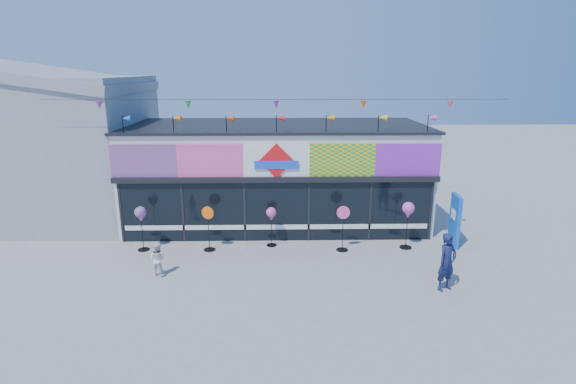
{
  "coord_description": "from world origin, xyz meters",
  "views": [
    {
      "loc": [
        0.1,
        -12.6,
        6.29
      ],
      "look_at": [
        0.39,
        2.0,
        2.29
      ],
      "focal_mm": 28.0,
      "sensor_mm": 36.0,
      "label": 1
    }
  ],
  "objects_px": {
    "spinner_3": "(343,227)",
    "child": "(158,259)",
    "adult_man": "(447,262)",
    "spinner_2": "(271,215)",
    "blue_sign": "(455,220)",
    "spinner_0": "(141,215)",
    "spinner_4": "(408,211)",
    "spinner_1": "(208,227)"
  },
  "relations": [
    {
      "from": "blue_sign",
      "to": "spinner_1",
      "type": "height_order",
      "value": "blue_sign"
    },
    {
      "from": "adult_man",
      "to": "child",
      "type": "xyz_separation_m",
      "value": [
        -8.71,
        1.16,
        -0.33
      ]
    },
    {
      "from": "spinner_1",
      "to": "adult_man",
      "type": "bearing_deg",
      "value": -22.97
    },
    {
      "from": "adult_man",
      "to": "spinner_2",
      "type": "bearing_deg",
      "value": 117.44
    },
    {
      "from": "spinner_4",
      "to": "blue_sign",
      "type": "bearing_deg",
      "value": 7.38
    },
    {
      "from": "spinner_3",
      "to": "spinner_4",
      "type": "distance_m",
      "value": 2.41
    },
    {
      "from": "child",
      "to": "spinner_0",
      "type": "bearing_deg",
      "value": -42.11
    },
    {
      "from": "child",
      "to": "spinner_3",
      "type": "bearing_deg",
      "value": -142.71
    },
    {
      "from": "blue_sign",
      "to": "spinner_3",
      "type": "bearing_deg",
      "value": -169.01
    },
    {
      "from": "adult_man",
      "to": "spinner_1",
      "type": "bearing_deg",
      "value": 128.76
    },
    {
      "from": "spinner_1",
      "to": "child",
      "type": "bearing_deg",
      "value": -123.4
    },
    {
      "from": "spinner_1",
      "to": "spinner_2",
      "type": "distance_m",
      "value": 2.29
    },
    {
      "from": "spinner_2",
      "to": "child",
      "type": "relative_size",
      "value": 1.37
    },
    {
      "from": "adult_man",
      "to": "child",
      "type": "bearing_deg",
      "value": 144.18
    },
    {
      "from": "spinner_4",
      "to": "child",
      "type": "xyz_separation_m",
      "value": [
        -8.44,
        -2.06,
        -0.85
      ]
    },
    {
      "from": "spinner_2",
      "to": "spinner_3",
      "type": "bearing_deg",
      "value": -11.16
    },
    {
      "from": "spinner_3",
      "to": "child",
      "type": "relative_size",
      "value": 1.54
    },
    {
      "from": "blue_sign",
      "to": "spinner_0",
      "type": "distance_m",
      "value": 11.33
    },
    {
      "from": "spinner_2",
      "to": "child",
      "type": "height_order",
      "value": "spinner_2"
    },
    {
      "from": "spinner_3",
      "to": "spinner_4",
      "type": "relative_size",
      "value": 0.95
    },
    {
      "from": "spinner_3",
      "to": "child",
      "type": "height_order",
      "value": "spinner_3"
    },
    {
      "from": "spinner_2",
      "to": "adult_man",
      "type": "relative_size",
      "value": 0.85
    },
    {
      "from": "adult_man",
      "to": "blue_sign",
      "type": "bearing_deg",
      "value": 37.67
    },
    {
      "from": "spinner_2",
      "to": "child",
      "type": "xyz_separation_m",
      "value": [
        -3.54,
        -2.37,
        -0.64
      ]
    },
    {
      "from": "spinner_0",
      "to": "child",
      "type": "relative_size",
      "value": 1.51
    },
    {
      "from": "spinner_1",
      "to": "spinner_4",
      "type": "distance_m",
      "value": 7.15
    },
    {
      "from": "spinner_3",
      "to": "spinner_1",
      "type": "bearing_deg",
      "value": 178.64
    },
    {
      "from": "spinner_0",
      "to": "spinner_1",
      "type": "relative_size",
      "value": 1.0
    },
    {
      "from": "spinner_2",
      "to": "blue_sign",
      "type": "bearing_deg",
      "value": -0.67
    },
    {
      "from": "blue_sign",
      "to": "spinner_2",
      "type": "height_order",
      "value": "blue_sign"
    },
    {
      "from": "spinner_2",
      "to": "child",
      "type": "bearing_deg",
      "value": -146.16
    },
    {
      "from": "spinner_2",
      "to": "spinner_0",
      "type": "bearing_deg",
      "value": -175.83
    },
    {
      "from": "spinner_0",
      "to": "spinner_4",
      "type": "relative_size",
      "value": 0.94
    },
    {
      "from": "spinner_1",
      "to": "blue_sign",
      "type": "bearing_deg",
      "value": 2.0
    },
    {
      "from": "spinner_3",
      "to": "blue_sign",
      "type": "bearing_deg",
      "value": 5.82
    },
    {
      "from": "spinner_3",
      "to": "spinner_2",
      "type": "bearing_deg",
      "value": 168.84
    },
    {
      "from": "spinner_0",
      "to": "spinner_2",
      "type": "distance_m",
      "value": 4.62
    },
    {
      "from": "blue_sign",
      "to": "spinner_2",
      "type": "relative_size",
      "value": 1.3
    },
    {
      "from": "spinner_2",
      "to": "adult_man",
      "type": "bearing_deg",
      "value": -34.3
    },
    {
      "from": "blue_sign",
      "to": "spinner_3",
      "type": "height_order",
      "value": "blue_sign"
    },
    {
      "from": "spinner_3",
      "to": "child",
      "type": "bearing_deg",
      "value": -162.92
    },
    {
      "from": "spinner_4",
      "to": "spinner_3",
      "type": "bearing_deg",
      "value": -175.39
    }
  ]
}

